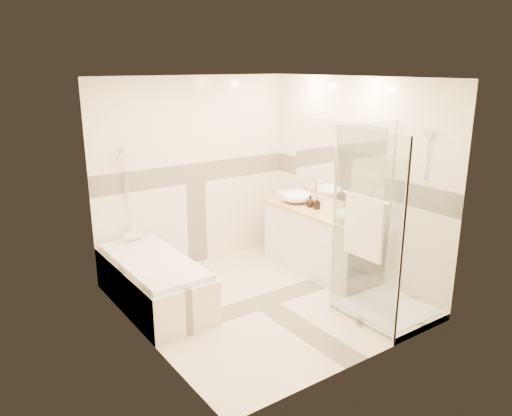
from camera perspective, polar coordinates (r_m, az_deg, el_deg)
room at (r=5.43m, az=1.05°, el=1.47°), size 2.82×3.02×2.52m
bathtub at (r=5.77m, az=-11.62°, el=-8.00°), size 0.75×1.70×0.56m
vanity at (r=6.54m, az=7.13°, el=-3.72°), size 0.58×1.62×0.85m
shower_enclosure at (r=5.49m, az=13.81°, el=-7.15°), size 0.96×0.93×2.04m
vessel_sink_near at (r=6.69m, az=4.67°, el=1.38°), size 0.43×0.43×0.17m
vessel_sink_far at (r=5.99m, az=10.75°, el=-0.72°), size 0.38×0.38×0.15m
faucet_near at (r=6.81m, az=6.08°, el=2.15°), size 0.11×0.03×0.26m
faucet_far at (r=6.12m, az=12.21°, el=0.35°), size 0.11×0.03×0.27m
amenity_bottle_a at (r=6.39m, az=6.98°, el=0.54°), size 0.09×0.09×0.15m
amenity_bottle_b at (r=6.49m, az=6.22°, el=0.78°), size 0.16×0.16×0.15m
folded_towels at (r=6.90m, az=3.26°, el=1.46°), size 0.16×0.25×0.08m
rolled_towel at (r=6.27m, az=-13.97°, el=-3.18°), size 0.22×0.10×0.10m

